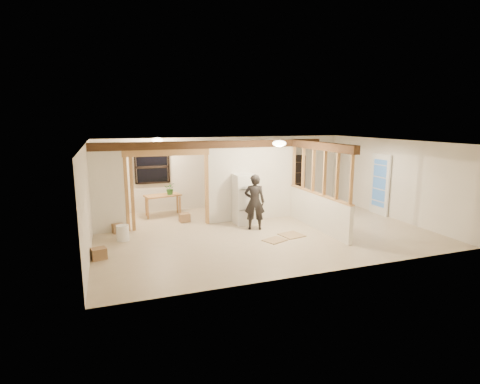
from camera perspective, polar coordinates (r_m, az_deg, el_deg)
name	(u,v)px	position (r m, az deg, el deg)	size (l,w,h in m)	color
floor	(260,230)	(10.75, 3.13, -5.83)	(9.00, 6.50, 0.01)	#BEAA8D
ceiling	(261,142)	(10.31, 3.28, 7.63)	(9.00, 6.50, 0.01)	white
wall_back	(226,172)	(13.47, -2.16, 3.05)	(9.00, 0.01, 2.50)	silver
wall_front	(324,214)	(7.63, 12.70, -3.25)	(9.00, 0.01, 2.50)	silver
wall_left	(88,198)	(9.67, -22.20, -0.84)	(0.01, 6.50, 2.50)	silver
wall_right	(391,179)	(12.87, 22.03, 1.90)	(0.01, 6.50, 2.50)	silver
partition_left_stub	(107,188)	(10.84, -19.58, 0.52)	(0.90, 0.12, 2.50)	silver
partition_center	(252,180)	(11.63, 1.82, 1.81)	(2.80, 0.12, 2.50)	silver
doorway_frame	(168,190)	(10.98, -10.91, 0.29)	(2.46, 0.14, 2.20)	#B3824B
header_beam_back	(214,144)	(11.12, -3.95, 7.24)	(7.00, 0.18, 0.22)	#4A2E19
header_beam_right	(320,146)	(10.70, 12.10, 6.88)	(0.18, 3.30, 0.22)	#4A2E19
pony_wall	(317,212)	(10.98, 11.71, -2.95)	(0.12, 3.20, 1.00)	silver
stud_partition	(319,172)	(10.77, 11.95, 3.06)	(0.14, 3.20, 1.32)	#B3824B
window_back	(152,167)	(12.82, -13.23, 3.73)	(1.12, 0.10, 1.10)	black
french_door	(380,185)	(13.15, 20.54, 1.07)	(0.12, 0.86, 2.00)	white
ceiling_dome_main	(279,143)	(9.98, 6.00, 7.37)	(0.36, 0.36, 0.16)	#FFEABF
ceiling_dome_util	(158,140)	(11.90, -12.46, 7.73)	(0.32, 0.32, 0.14)	#FFEABF
hanging_bulb	(178,151)	(11.30, -9.41, 6.16)	(0.07, 0.07, 0.07)	#FFD88C
refrigerator	(244,199)	(11.25, 0.68, -1.07)	(0.62, 0.60, 1.50)	silver
woman	(255,202)	(10.62, 2.23, -1.53)	(0.58, 0.38, 1.60)	#272525
work_table	(163,205)	(12.46, -11.65, -2.00)	(1.12, 0.56, 0.71)	#B3824B
potted_plant	(170,189)	(12.34, -10.57, 0.52)	(0.35, 0.31, 0.39)	#335A26
shop_vac	(110,214)	(12.11, -19.21, -3.19)	(0.41, 0.41, 0.53)	maroon
bookshelf	(293,179)	(14.31, 8.04, 1.97)	(0.89, 0.30, 1.79)	black
bucket	(123,233)	(10.23, -17.43, -5.97)	(0.32, 0.32, 0.41)	white
box_util_a	(185,218)	(11.67, -8.45, -3.88)	(0.31, 0.26, 0.26)	olive
box_util_b	(118,228)	(11.00, -18.16, -5.22)	(0.28, 0.28, 0.26)	olive
box_front	(99,254)	(9.10, -20.71, -8.77)	(0.32, 0.26, 0.26)	olive
floor_panel_near	(292,235)	(10.33, 7.89, -6.51)	(0.57, 0.57, 0.02)	tan
floor_panel_far	(275,240)	(9.87, 5.36, -7.31)	(0.56, 0.45, 0.02)	tan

